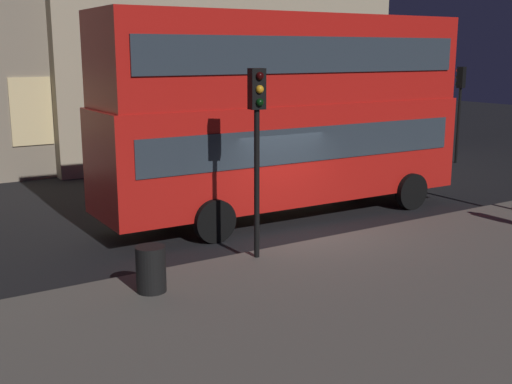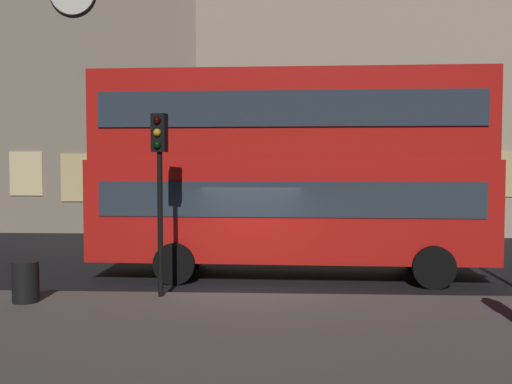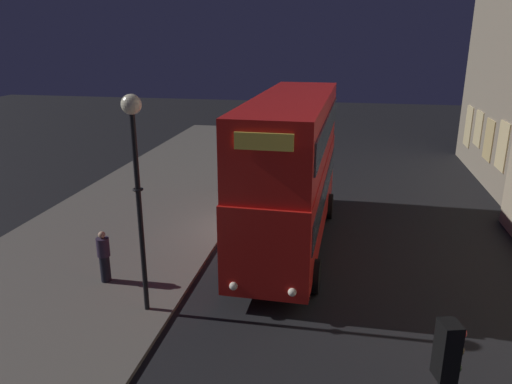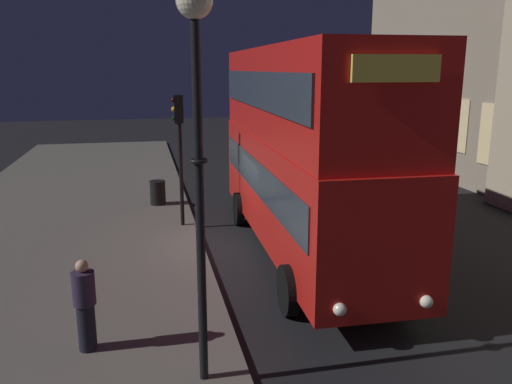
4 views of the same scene
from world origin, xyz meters
TOP-DOWN VIEW (x-y plane):
  - ground_plane at (0.00, 0.00)m, footprint 80.00×80.00m
  - sidewalk_slab at (0.00, -5.01)m, footprint 44.00×8.32m
  - building_with_clock at (-8.14, 14.99)m, footprint 14.17×8.39m
  - building_plain_facade at (5.01, 15.03)m, footprint 15.73×9.69m
  - double_decker_bus at (0.98, 1.80)m, footprint 10.78×3.06m
  - traffic_light_near_kerb at (-1.93, -1.29)m, footprint 0.35×0.38m
  - litter_bin at (-4.73, -1.95)m, footprint 0.56×0.56m

SIDE VIEW (x-z plane):
  - ground_plane at x=0.00m, z-range 0.00..0.00m
  - sidewalk_slab at x=0.00m, z-range 0.00..0.12m
  - litter_bin at x=-4.73m, z-range 0.12..1.00m
  - traffic_light_near_kerb at x=-1.93m, z-range 1.01..5.11m
  - double_decker_bus at x=0.98m, z-range 0.31..5.83m
  - building_plain_facade at x=5.01m, z-range 0.00..14.74m
  - building_with_clock at x=-8.14m, z-range 0.00..16.64m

